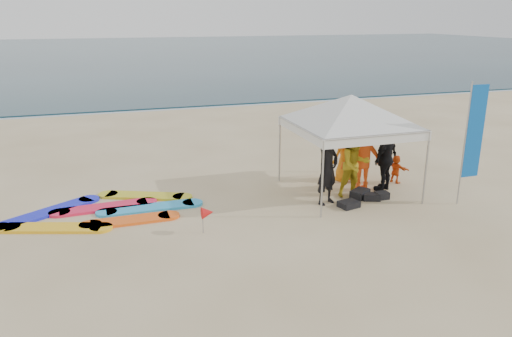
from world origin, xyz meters
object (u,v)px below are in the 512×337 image
object	(u,v)px
canopy_tent	(352,95)
marker_pennant	(208,213)
person_black_b	(386,158)
feather_flag	(474,133)
person_yellow	(355,164)
person_black_a	(328,169)
person_seated	(396,169)
person_orange_b	(346,150)
surfboard_spread	(105,211)
person_orange_a	(362,156)

from	to	relation	value
canopy_tent	marker_pennant	size ratio (longest dim) A/B	6.64
person_black_b	feather_flag	xyz separation A→B (m)	(1.53, -1.59, 0.98)
person_yellow	feather_flag	bearing A→B (deg)	-29.82
person_black_a	person_seated	bearing A→B (deg)	-5.29
person_yellow	person_black_b	size ratio (longest dim) A/B	0.98
canopy_tent	marker_pennant	xyz separation A→B (m)	(-4.40, -1.52, -2.29)
person_black_a	person_yellow	size ratio (longest dim) A/B	1.04
person_black_b	person_seated	xyz separation A→B (m)	(0.70, 0.48, -0.52)
person_orange_b	canopy_tent	world-z (taller)	canopy_tent
feather_flag	marker_pennant	size ratio (longest dim) A/B	5.15
person_yellow	canopy_tent	world-z (taller)	canopy_tent
person_black_b	marker_pennant	bearing A→B (deg)	-16.79
person_black_b	surfboard_spread	world-z (taller)	person_black_b
person_black_a	person_yellow	world-z (taller)	person_black_a
person_yellow	person_seated	size ratio (longest dim) A/B	2.17
surfboard_spread	person_black_b	bearing A→B (deg)	-5.01
surfboard_spread	person_orange_a	bearing A→B (deg)	-2.68
person_black_a	feather_flag	world-z (taller)	feather_flag
person_orange_a	person_seated	bearing A→B (deg)	-167.51
person_yellow	surfboard_spread	world-z (taller)	person_yellow
person_orange_a	person_orange_b	size ratio (longest dim) A/B	1.03
canopy_tent	feather_flag	distance (m)	3.29
person_black_a	canopy_tent	bearing A→B (deg)	10.59
marker_pennant	surfboard_spread	distance (m)	3.06
person_black_a	feather_flag	bearing A→B (deg)	-41.81
person_orange_a	person_orange_b	xyz separation A→B (m)	(-0.10, 0.82, -0.02)
person_orange_a	canopy_tent	bearing A→B (deg)	21.11
person_orange_b	person_seated	bearing A→B (deg)	125.31
person_yellow	feather_flag	xyz separation A→B (m)	(2.61, -1.39, 1.00)
canopy_tent	marker_pennant	distance (m)	5.19
marker_pennant	canopy_tent	bearing A→B (deg)	19.10
person_orange_b	surfboard_spread	size ratio (longest dim) A/B	0.39
person_orange_a	feather_flag	size ratio (longest dim) A/B	0.59
person_orange_a	person_black_b	bearing A→B (deg)	154.47
person_seated	marker_pennant	distance (m)	6.45
person_orange_b	person_seated	world-z (taller)	person_orange_b
person_yellow	person_black_b	distance (m)	1.10
person_black_a	person_orange_b	size ratio (longest dim) A/B	1.02
person_orange_a	feather_flag	bearing A→B (deg)	143.41
person_black_b	feather_flag	bearing A→B (deg)	103.50
person_yellow	person_orange_a	size ratio (longest dim) A/B	0.96
person_yellow	marker_pennant	size ratio (longest dim) A/B	2.91
person_yellow	person_orange_b	world-z (taller)	person_orange_b
person_orange_b	feather_flag	distance (m)	3.65
person_orange_a	person_seated	xyz separation A→B (m)	(1.25, 0.13, -0.54)
person_black_b	canopy_tent	xyz separation A→B (m)	(-1.09, 0.20, 1.83)
person_orange_a	canopy_tent	xyz separation A→B (m)	(-0.54, -0.14, 1.82)
person_black_a	person_seated	size ratio (longest dim) A/B	2.25
person_orange_b	person_yellow	bearing A→B (deg)	44.79
person_black_a	person_orange_b	xyz separation A→B (m)	(1.39, 1.62, -0.02)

